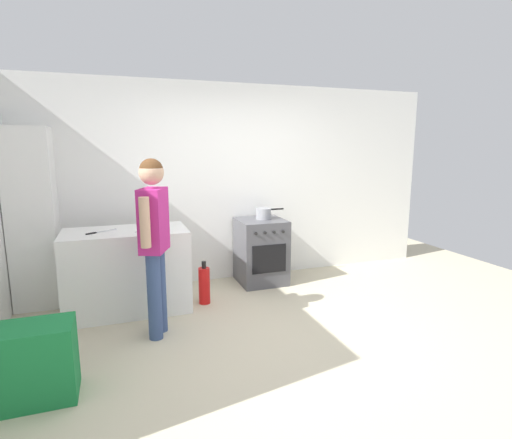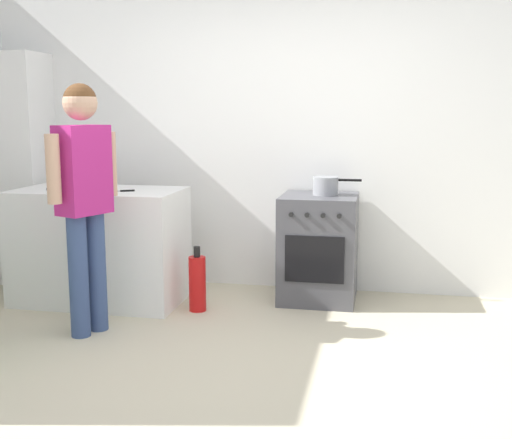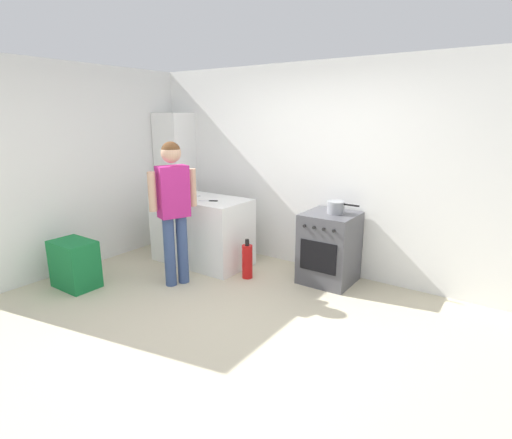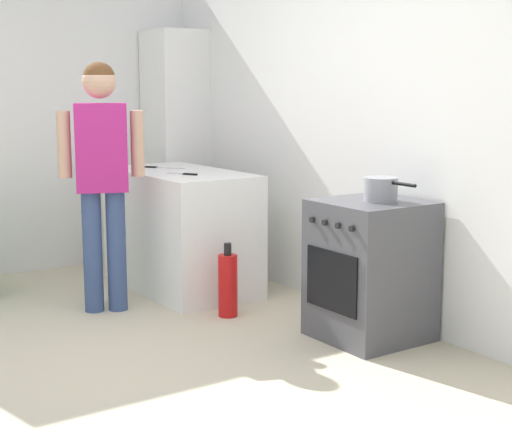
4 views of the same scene
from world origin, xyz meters
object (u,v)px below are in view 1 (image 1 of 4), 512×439
(oven_left, at_px, (261,251))
(fire_extinguisher, at_px, (204,285))
(knife_utility, at_px, (147,230))
(larder_cabinet, at_px, (33,219))
(pot, at_px, (264,214))
(recycling_crate_upper, at_px, (35,345))
(person, at_px, (154,232))
(recycling_crate_lower, at_px, (38,381))
(knife_bread, at_px, (100,232))

(oven_left, bearing_deg, fire_extinguisher, -151.22)
(knife_utility, bearing_deg, larder_cabinet, 153.99)
(fire_extinguisher, bearing_deg, pot, 28.85)
(pot, xyz_separation_m, fire_extinguisher, (-0.92, -0.51, -0.71))
(oven_left, distance_m, larder_cabinet, 2.71)
(knife_utility, bearing_deg, fire_extinguisher, -0.75)
(recycling_crate_upper, bearing_deg, oven_left, 37.93)
(person, bearing_deg, pot, 36.92)
(oven_left, relative_size, recycling_crate_upper, 1.63)
(recycling_crate_upper, bearing_deg, knife_utility, 57.09)
(fire_extinguisher, bearing_deg, knife_utility, 179.25)
(person, xyz_separation_m, recycling_crate_lower, (-0.91, -0.74, -0.88))
(oven_left, xyz_separation_m, pot, (0.05, 0.03, 0.50))
(knife_bread, bearing_deg, pot, 11.96)
(knife_bread, bearing_deg, person, -55.26)
(oven_left, height_order, recycling_crate_lower, oven_left)
(recycling_crate_lower, bearing_deg, pot, 37.79)
(oven_left, bearing_deg, pot, 30.13)
(pot, bearing_deg, oven_left, -149.87)
(oven_left, bearing_deg, larder_cabinet, 177.80)
(knife_utility, xyz_separation_m, fire_extinguisher, (0.61, -0.01, -0.69))
(pot, xyz_separation_m, recycling_crate_lower, (-2.41, -1.87, -0.78))
(knife_utility, xyz_separation_m, larder_cabinet, (-1.17, 0.57, 0.10))
(pot, height_order, knife_bread, pot)
(person, relative_size, fire_extinguisher, 3.37)
(oven_left, distance_m, fire_extinguisher, 1.01)
(pot, xyz_separation_m, recycling_crate_upper, (-2.41, -1.87, -0.50))
(recycling_crate_lower, xyz_separation_m, larder_cabinet, (-0.28, 1.95, 0.86))
(recycling_crate_upper, bearing_deg, fire_extinguisher, 42.39)
(pot, distance_m, recycling_crate_lower, 3.15)
(knife_utility, relative_size, recycling_crate_upper, 0.45)
(fire_extinguisher, bearing_deg, oven_left, 28.78)
(oven_left, distance_m, pot, 0.50)
(pot, bearing_deg, larder_cabinet, 178.41)
(knife_utility, bearing_deg, knife_bread, 170.87)
(knife_utility, bearing_deg, recycling_crate_lower, -122.91)
(knife_utility, distance_m, knife_bread, 0.47)
(fire_extinguisher, bearing_deg, larder_cabinet, 161.95)
(pot, xyz_separation_m, larder_cabinet, (-2.70, 0.07, 0.08))
(knife_bread, xyz_separation_m, recycling_crate_upper, (-0.42, -1.45, -0.48))
(fire_extinguisher, relative_size, larder_cabinet, 0.25)
(larder_cabinet, bearing_deg, oven_left, -2.20)
(person, xyz_separation_m, larder_cabinet, (-1.19, 1.20, -0.02))
(oven_left, distance_m, knife_bread, 2.04)
(oven_left, xyz_separation_m, knife_bread, (-1.95, -0.39, 0.48))
(person, relative_size, larder_cabinet, 0.84)
(fire_extinguisher, xyz_separation_m, larder_cabinet, (-1.78, 0.58, 0.78))
(pot, height_order, larder_cabinet, larder_cabinet)
(knife_utility, distance_m, person, 0.64)
(knife_bread, height_order, fire_extinguisher, knife_bread)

